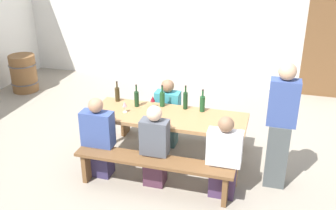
# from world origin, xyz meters

# --- Properties ---
(ground_plane) EXTENTS (24.00, 24.00, 0.00)m
(ground_plane) POSITION_xyz_m (0.00, 0.00, 0.00)
(ground_plane) COLOR gray
(back_wall) EXTENTS (14.00, 0.20, 3.20)m
(back_wall) POSITION_xyz_m (0.00, 3.40, 1.60)
(back_wall) COLOR silver
(back_wall) RESTS_ON ground
(wooden_door) EXTENTS (0.90, 0.06, 2.10)m
(wooden_door) POSITION_xyz_m (2.27, 3.26, 1.05)
(wooden_door) COLOR brown
(wooden_door) RESTS_ON ground
(tasting_table) EXTENTS (2.13, 0.74, 0.75)m
(tasting_table) POSITION_xyz_m (0.00, 0.00, 0.67)
(tasting_table) COLOR #9E7247
(tasting_table) RESTS_ON ground
(bench_near) EXTENTS (2.03, 0.30, 0.45)m
(bench_near) POSITION_xyz_m (0.00, -0.67, 0.36)
(bench_near) COLOR brown
(bench_near) RESTS_ON ground
(bench_far) EXTENTS (2.03, 0.30, 0.45)m
(bench_far) POSITION_xyz_m (0.00, 0.67, 0.36)
(bench_far) COLOR brown
(bench_far) RESTS_ON ground
(wine_bottle_0) EXTENTS (0.06, 0.06, 0.35)m
(wine_bottle_0) POSITION_xyz_m (0.18, 0.27, 0.88)
(wine_bottle_0) COLOR #143319
(wine_bottle_0) RESTS_ON tasting_table
(wine_bottle_1) EXTENTS (0.07, 0.07, 0.31)m
(wine_bottle_1) POSITION_xyz_m (-0.85, 0.27, 0.86)
(wine_bottle_1) COLOR #332814
(wine_bottle_1) RESTS_ON tasting_table
(wine_bottle_2) EXTENTS (0.07, 0.07, 0.33)m
(wine_bottle_2) POSITION_xyz_m (-0.51, 0.16, 0.87)
(wine_bottle_2) COLOR #143319
(wine_bottle_2) RESTS_ON tasting_table
(wine_bottle_3) EXTENTS (0.07, 0.07, 0.32)m
(wine_bottle_3) POSITION_xyz_m (-0.16, 0.27, 0.87)
(wine_bottle_3) COLOR #194723
(wine_bottle_3) RESTS_ON tasting_table
(wine_bottle_4) EXTENTS (0.07, 0.07, 0.32)m
(wine_bottle_4) POSITION_xyz_m (0.42, 0.25, 0.87)
(wine_bottle_4) COLOR #194723
(wine_bottle_4) RESTS_ON tasting_table
(wine_glass_0) EXTENTS (0.07, 0.07, 0.17)m
(wine_glass_0) POSITION_xyz_m (-0.28, 0.19, 0.87)
(wine_glass_0) COLOR silver
(wine_glass_0) RESTS_ON tasting_table
(wine_glass_1) EXTENTS (0.06, 0.06, 0.16)m
(wine_glass_1) POSITION_xyz_m (-0.60, -0.07, 0.87)
(wine_glass_1) COLOR silver
(wine_glass_1) RESTS_ON tasting_table
(seated_guest_near_0) EXTENTS (0.42, 0.24, 1.12)m
(seated_guest_near_0) POSITION_xyz_m (-0.80, -0.52, 0.52)
(seated_guest_near_0) COLOR #342C51
(seated_guest_near_0) RESTS_ON ground
(seated_guest_near_1) EXTENTS (0.35, 0.24, 1.10)m
(seated_guest_near_1) POSITION_xyz_m (-0.03, -0.52, 0.52)
(seated_guest_near_1) COLOR #4B293C
(seated_guest_near_1) RESTS_ON ground
(seated_guest_near_2) EXTENTS (0.42, 0.24, 1.07)m
(seated_guest_near_2) POSITION_xyz_m (0.85, -0.52, 0.50)
(seated_guest_near_2) COLOR #462F54
(seated_guest_near_2) RESTS_ON ground
(seated_guest_far_0) EXTENTS (0.37, 0.24, 1.06)m
(seated_guest_far_0) POSITION_xyz_m (-0.15, 0.52, 0.50)
(seated_guest_far_0) COLOR #365859
(seated_guest_far_0) RESTS_ON ground
(standing_host) EXTENTS (0.36, 0.24, 1.66)m
(standing_host) POSITION_xyz_m (1.47, -0.10, 0.81)
(standing_host) COLOR #464C4D
(standing_host) RESTS_ON ground
(wine_barrel) EXTENTS (0.55, 0.55, 0.76)m
(wine_barrel) POSITION_xyz_m (-3.62, 1.88, 0.38)
(wine_barrel) COLOR brown
(wine_barrel) RESTS_ON ground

